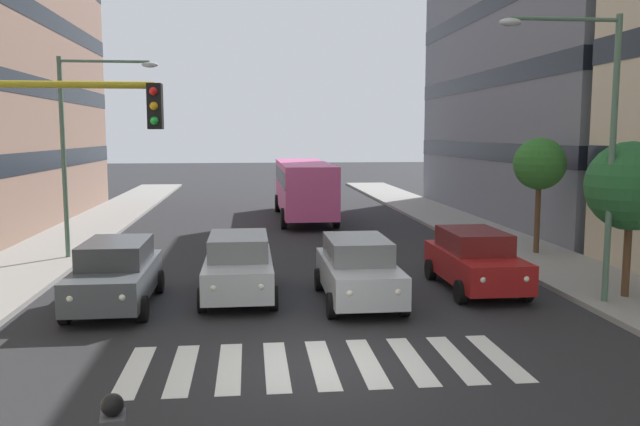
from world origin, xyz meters
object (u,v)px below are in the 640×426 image
street_lamp_left (594,128)px  car_0 (475,259)px  car_3 (116,273)px  street_tree_0 (631,186)px  car_2 (239,265)px  car_1 (358,269)px  street_tree_1 (539,165)px  bus_behind_traffic (304,184)px  street_lamp_right (80,134)px

street_lamp_left → car_0: bearing=-44.8°
car_3 → street_tree_0: bearing=176.0°
car_2 → street_lamp_left: street_lamp_left is taller
car_1 → car_2: bearing=-15.3°
car_0 → car_1: 3.72m
street_tree_1 → car_0: bearing=49.4°
car_0 → bus_behind_traffic: bearing=-77.6°
street_tree_0 → car_2: bearing=-9.0°
bus_behind_traffic → street_tree_0: bearing=111.5°
car_2 → street_tree_0: street_tree_0 is taller
car_2 → car_1: bearing=164.7°
car_1 → car_3: 6.35m
car_2 → street_tree_1: 12.09m
car_0 → bus_behind_traffic: bus_behind_traffic is taller
car_2 → car_0: bearing=-178.9°
car_0 → street_tree_1: size_ratio=1.05×
car_3 → street_lamp_right: 7.82m
car_2 → street_lamp_left: 9.96m
car_2 → street_tree_1: street_tree_1 is taller
car_0 → street_tree_0: (-3.57, 1.76, 2.23)m
car_2 → bus_behind_traffic: bearing=-100.9°
street_lamp_left → street_tree_1: bearing=-104.7°
bus_behind_traffic → street_lamp_left: street_lamp_left is taller
street_lamp_right → car_2: bearing=133.4°
street_tree_0 → car_3: bearing=-4.0°
car_3 → car_1: bearing=178.3°
car_3 → street_lamp_right: (2.37, -6.53, 3.60)m
car_0 → street_tree_1: (-4.02, -4.69, 2.50)m
street_lamp_right → street_tree_0: (-15.88, 7.48, -1.37)m
street_tree_1 → car_1: bearing=36.8°
car_2 → car_3: (3.16, 0.69, 0.00)m
car_0 → car_2: size_ratio=1.00×
car_2 → car_3: 3.24m
street_tree_0 → street_lamp_right: bearing=-25.2°
car_3 → street_lamp_left: 12.80m
car_3 → street_tree_0: size_ratio=1.07×
car_1 → car_3: size_ratio=1.00×
car_2 → street_lamp_right: (5.53, -5.84, 3.60)m
car_0 → bus_behind_traffic: size_ratio=0.42×
car_1 → street_lamp_left: bearing=168.3°
car_0 → street_lamp_left: bearing=135.2°
car_1 → street_tree_0: bearing=173.9°
car_0 → bus_behind_traffic: 16.78m
car_0 → car_1: (3.59, 1.00, 0.00)m
bus_behind_traffic → street_tree_1: size_ratio=2.49×
car_0 → bus_behind_traffic: (3.59, -16.36, 0.97)m
car_0 → car_2: same height
car_1 → street_tree_1: street_tree_1 is taller
car_0 → street_lamp_left: (-2.22, 2.20, 3.75)m
car_2 → car_3: bearing=12.3°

